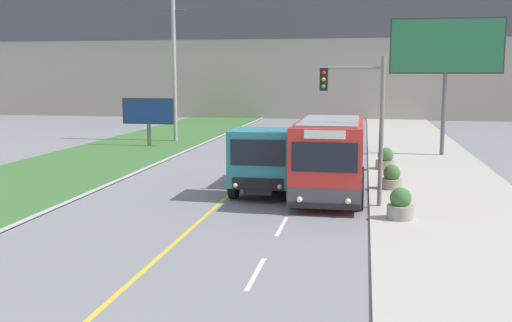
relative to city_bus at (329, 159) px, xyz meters
The scene contains 11 objects.
apartment_block_background 46.10m from the city_bus, 95.06° to the left, with size 80.00×8.04×24.02m.
city_bus is the anchor object (origin of this frame).
dump_truck 2.58m from the city_bus, 169.82° to the left, with size 2.49×6.22×2.68m.
car_distant 15.26m from the city_bus, 89.52° to the left, with size 1.80×4.30×1.45m.
utility_pole_far 22.00m from the city_bus, 123.57° to the left, with size 1.80×0.28×10.38m.
traffic_light_mast 2.57m from the city_bus, 46.22° to the right, with size 2.28×0.32×5.39m.
billboard_large 15.18m from the city_bus, 66.47° to the left, with size 6.33×0.24×7.93m.
billboard_small 19.58m from the city_bus, 130.77° to the left, with size 3.53×0.24×3.19m.
planter_round_near 4.14m from the city_bus, 51.33° to the right, with size 0.87×0.87×1.04m.
planter_round_second 3.40m from the city_bus, 40.95° to the left, with size 0.88×0.88×1.00m.
planter_round_third 7.81m from the city_bus, 72.26° to the left, with size 0.97×0.97×1.07m.
Camera 1 is at (5.24, -5.90, 4.80)m, focal length 42.00 mm.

